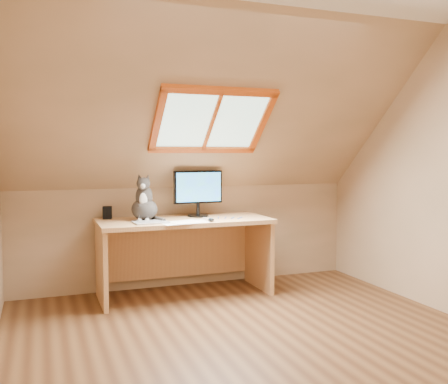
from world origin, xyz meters
name	(u,v)px	position (x,y,z in m)	size (l,w,h in m)	color
ground	(261,345)	(0.00, 0.00, 0.00)	(3.50, 3.50, 0.00)	brown
room_shell	(268,139)	(0.00, -0.09, 1.43)	(3.52, 3.52, 2.41)	tan
desk	(182,241)	(-0.16, 1.45, 0.50)	(1.59, 0.70, 0.73)	tan
monitor	(198,190)	(0.02, 1.49, 0.98)	(0.48, 0.20, 0.45)	black
cat	(144,204)	(-0.53, 1.41, 0.88)	(0.31, 0.34, 0.43)	#3E3A37
desk_speaker	(107,213)	(-0.83, 1.63, 0.79)	(0.08, 0.08, 0.12)	black
graphics_tablet	(151,222)	(-0.51, 1.22, 0.73)	(0.30, 0.21, 0.01)	#B2B2B7
mouse	(211,220)	(0.02, 1.12, 0.74)	(0.05, 0.10, 0.03)	black
papers	(187,222)	(-0.21, 1.12, 0.73)	(0.35, 0.30, 0.01)	white
cables	(220,218)	(0.16, 1.26, 0.73)	(0.51, 0.26, 0.01)	silver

